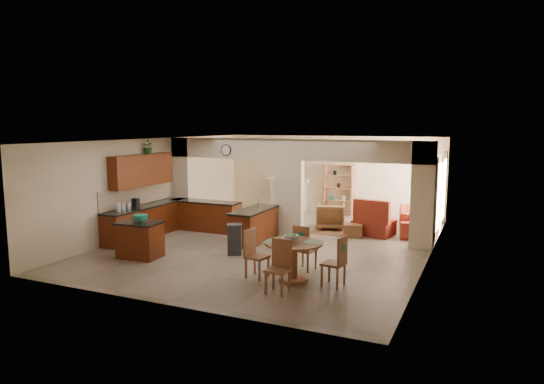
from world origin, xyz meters
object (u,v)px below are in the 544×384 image
at_px(armchair, 331,216).
at_px(dining_table, 293,256).
at_px(sofa, 416,220).
at_px(kitchen_island, 140,240).

bearing_deg(armchair, dining_table, 83.78).
bearing_deg(dining_table, sofa, 73.88).
height_order(dining_table, armchair, dining_table).
relative_size(kitchen_island, sofa, 0.44).
bearing_deg(sofa, armchair, 94.08).
bearing_deg(kitchen_island, sofa, 40.29).
xyz_separation_m(dining_table, sofa, (1.67, 5.78, -0.18)).
xyz_separation_m(sofa, armchair, (-2.47, -0.62, 0.04)).
bearing_deg(kitchen_island, armchair, 52.81).
bearing_deg(armchair, kitchen_island, 42.09).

